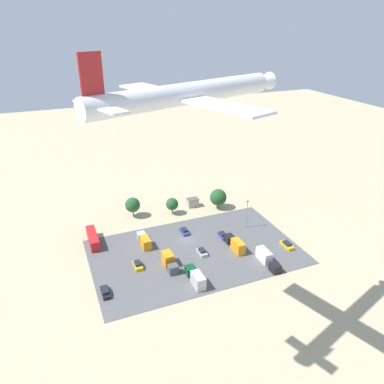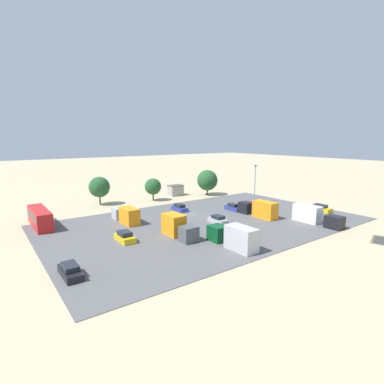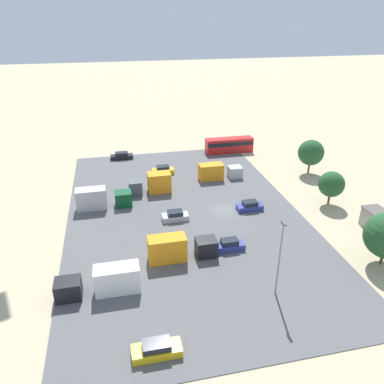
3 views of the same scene
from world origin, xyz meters
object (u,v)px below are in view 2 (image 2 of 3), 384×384
(parked_car_0, at_px, (233,207))
(parked_car_5, at_px, (320,208))
(parked_truck_3, at_px, (314,216))
(bus, at_px, (40,217))
(parked_car_3, at_px, (70,271))
(parked_truck_0, at_px, (259,209))
(parked_car_2, at_px, (125,237))
(parked_car_4, at_px, (180,208))
(shed_building, at_px, (176,190))
(parked_car_1, at_px, (218,220))
(parked_truck_1, at_px, (126,215))
(parked_truck_2, at_px, (234,237))
(parked_truck_4, at_px, (178,227))

(parked_car_0, xyz_separation_m, parked_car_5, (-14.91, 11.74, -0.01))
(parked_truck_3, bearing_deg, bus, -33.71)
(parked_car_0, relative_size, parked_car_3, 0.85)
(parked_truck_0, relative_size, parked_truck_3, 0.95)
(parked_car_2, distance_m, parked_truck_0, 28.25)
(parked_car_3, relative_size, parked_car_4, 1.15)
(shed_building, bearing_deg, bus, 16.89)
(parked_car_5, bearing_deg, bus, 155.77)
(parked_car_1, height_order, parked_truck_1, parked_truck_1)
(parked_car_4, distance_m, parked_truck_3, 27.40)
(parked_truck_2, xyz_separation_m, parked_truck_3, (-20.91, -0.34, -0.11))
(parked_car_1, relative_size, parked_truck_0, 0.45)
(parked_car_4, xyz_separation_m, parked_truck_1, (13.10, 1.60, 0.73))
(parked_car_2, bearing_deg, parked_car_4, -147.20)
(parked_car_5, distance_m, parked_truck_3, 10.91)
(parked_truck_0, bearing_deg, parked_car_0, 94.43)
(parked_car_5, bearing_deg, parked_car_2, 170.85)
(parked_car_4, bearing_deg, parked_car_3, 34.37)
(parked_car_4, relative_size, parked_truck_0, 0.46)
(parked_car_4, bearing_deg, bus, -10.46)
(parked_car_0, xyz_separation_m, parked_car_3, (37.56, 12.39, -0.02))
(parked_car_1, bearing_deg, parked_car_3, -166.64)
(parked_truck_1, relative_size, parked_truck_4, 1.13)
(parked_truck_1, height_order, parked_truck_3, parked_truck_3)
(parked_truck_2, bearing_deg, parked_car_5, 9.24)
(bus, height_order, parked_car_4, bus)
(parked_truck_4, bearing_deg, parked_truck_2, 113.87)
(parked_car_5, height_order, parked_truck_4, parked_truck_4)
(parked_car_1, bearing_deg, parked_car_0, 31.36)
(shed_building, xyz_separation_m, parked_truck_3, (-5.66, 38.88, 0.04))
(parked_car_4, bearing_deg, parked_car_0, 146.50)
(shed_building, bearing_deg, parked_truck_0, 92.18)
(parked_truck_1, bearing_deg, parked_car_2, -115.23)
(parked_car_5, height_order, parked_truck_2, parked_truck_2)
(parked_car_1, height_order, parked_truck_0, parked_truck_0)
(shed_building, distance_m, parked_car_4, 18.47)
(shed_building, bearing_deg, parked_car_1, 72.73)
(parked_car_4, distance_m, parked_car_5, 30.80)
(bus, distance_m, parked_truck_4, 25.72)
(parked_car_5, relative_size, parked_truck_2, 0.53)
(parked_car_0, relative_size, parked_truck_1, 0.49)
(parked_truck_3, bearing_deg, shed_building, -81.71)
(parked_car_0, bearing_deg, parked_truck_2, -133.41)
(parked_truck_1, bearing_deg, parked_car_1, -37.91)
(parked_car_2, relative_size, parked_truck_1, 0.51)
(parked_truck_3, bearing_deg, parked_car_1, -36.61)
(shed_building, distance_m, bus, 37.78)
(shed_building, height_order, parked_car_2, shed_building)
(parked_car_4, distance_m, parked_truck_4, 17.48)
(parked_truck_2, bearing_deg, parked_car_2, 134.81)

